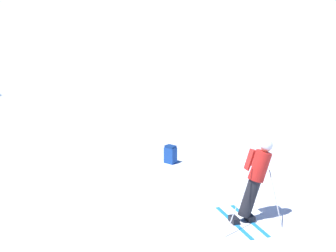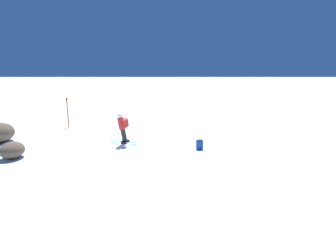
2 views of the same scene
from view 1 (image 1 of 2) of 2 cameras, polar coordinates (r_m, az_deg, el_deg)
name	(u,v)px [view 1 (image 1 of 2)]	position (r m, az deg, el deg)	size (l,w,h in m)	color
ground_plane	(247,220)	(12.01, 8.06, -9.40)	(300.00, 300.00, 0.00)	white
skier	(256,175)	(11.70, 8.92, -4.98)	(1.45, 1.74, 1.78)	#1E7AC6
spare_backpack	(170,154)	(15.35, 0.25, -2.91)	(0.29, 0.34, 0.50)	#194293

